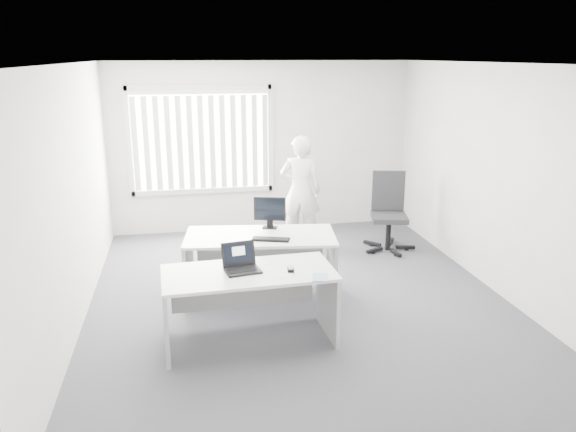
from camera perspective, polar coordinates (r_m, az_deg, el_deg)
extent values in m
plane|color=#56555D|center=(6.99, 1.03, -8.35)|extent=(6.00, 6.00, 0.00)
cube|color=silver|center=(9.44, -2.66, 6.98)|extent=(5.00, 0.02, 2.80)
cube|color=silver|center=(3.79, 10.47, -7.40)|extent=(5.00, 0.02, 2.80)
cube|color=silver|center=(6.51, -20.99, 1.77)|extent=(0.02, 6.00, 2.80)
cube|color=silver|center=(7.45, 20.30, 3.53)|extent=(0.02, 6.00, 2.80)
cube|color=silver|center=(6.36, 1.16, 15.26)|extent=(5.00, 6.00, 0.02)
cube|color=beige|center=(9.29, -8.81, 7.60)|extent=(2.32, 0.06, 1.76)
cube|color=silver|center=(5.70, -4.02, -5.78)|extent=(1.76, 0.88, 0.03)
cube|color=#ACACAF|center=(5.80, -12.31, -10.00)|extent=(0.08, 0.75, 0.76)
cube|color=#ACACAF|center=(6.03, 4.06, -8.58)|extent=(0.08, 0.75, 0.76)
cube|color=silver|center=(6.72, -2.84, -2.08)|extent=(1.88, 1.06, 0.03)
cube|color=#ACACAF|center=(6.91, -10.06, -5.39)|extent=(0.14, 0.77, 0.78)
cube|color=#ACACAF|center=(6.92, 4.46, -5.16)|extent=(0.14, 0.77, 0.78)
cylinder|color=black|center=(8.77, 10.09, -3.11)|extent=(0.81, 0.81, 0.09)
cylinder|color=black|center=(8.70, 10.15, -1.78)|extent=(0.08, 0.08, 0.52)
cube|color=black|center=(8.63, 10.24, -0.15)|extent=(0.62, 0.62, 0.08)
cube|color=black|center=(8.76, 10.15, 2.55)|extent=(0.50, 0.18, 0.62)
imported|color=silver|center=(8.68, 1.28, 2.58)|extent=(0.73, 0.59, 1.73)
cube|color=silver|center=(5.62, -0.92, -5.88)|extent=(0.28, 0.21, 0.00)
cube|color=silver|center=(5.53, 3.31, -6.23)|extent=(0.20, 0.24, 0.01)
cube|color=black|center=(6.53, -1.76, -2.39)|extent=(0.46, 0.27, 0.02)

